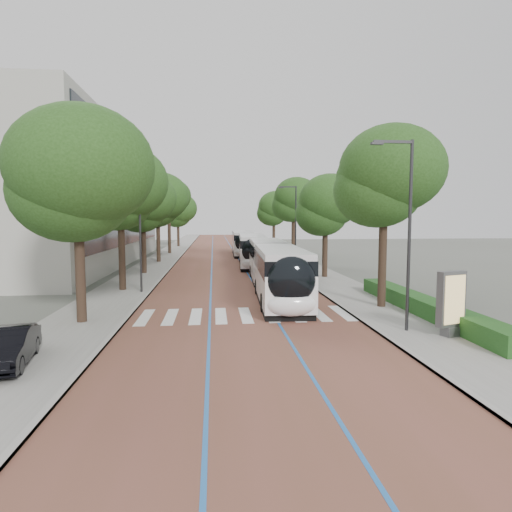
% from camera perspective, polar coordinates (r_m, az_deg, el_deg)
% --- Properties ---
extents(ground, '(160.00, 160.00, 0.00)m').
position_cam_1_polar(ground, '(20.83, -1.73, -8.55)').
color(ground, '#51544C').
rests_on(ground, ground).
extents(road, '(11.00, 140.00, 0.02)m').
position_cam_1_polar(road, '(60.41, -4.34, 0.36)').
color(road, brown).
rests_on(road, ground).
extents(sidewalk_left, '(4.00, 140.00, 0.12)m').
position_cam_1_polar(sidewalk_left, '(60.70, -11.44, 0.35)').
color(sidewalk_left, gray).
rests_on(sidewalk_left, ground).
extents(sidewalk_right, '(4.00, 140.00, 0.12)m').
position_cam_1_polar(sidewalk_right, '(61.04, 2.72, 0.47)').
color(sidewalk_right, gray).
rests_on(sidewalk_right, ground).
extents(kerb_left, '(0.20, 140.00, 0.14)m').
position_cam_1_polar(kerb_left, '(60.54, -9.65, 0.36)').
color(kerb_left, gray).
rests_on(kerb_left, ground).
extents(kerb_right, '(0.20, 140.00, 0.14)m').
position_cam_1_polar(kerb_right, '(60.79, 0.94, 0.45)').
color(kerb_right, gray).
rests_on(kerb_right, ground).
extents(zebra_crossing, '(10.55, 3.60, 0.01)m').
position_cam_1_polar(zebra_crossing, '(21.81, -1.39, -7.87)').
color(zebra_crossing, silver).
rests_on(zebra_crossing, ground).
extents(lane_line_left, '(0.12, 126.00, 0.01)m').
position_cam_1_polar(lane_line_left, '(60.40, -5.86, 0.36)').
color(lane_line_left, '#2260AC').
rests_on(lane_line_left, road).
extents(lane_line_right, '(0.12, 126.00, 0.01)m').
position_cam_1_polar(lane_line_right, '(60.47, -2.82, 0.39)').
color(lane_line_right, '#2260AC').
rests_on(lane_line_right, road).
extents(office_building, '(18.11, 40.00, 14.00)m').
position_cam_1_polar(office_building, '(51.53, -26.42, 6.84)').
color(office_building, '#A9A89D').
rests_on(office_building, ground).
extents(hedge, '(1.20, 14.00, 0.80)m').
position_cam_1_polar(hedge, '(23.17, 21.47, -6.20)').
color(hedge, '#194216').
rests_on(hedge, sidewalk_right).
extents(streetlight_near, '(1.82, 0.20, 8.00)m').
position_cam_1_polar(streetlight_near, '(18.97, 19.33, 4.54)').
color(streetlight_near, '#2A2A2C').
rests_on(streetlight_near, sidewalk_right).
extents(streetlight_far, '(1.82, 0.20, 8.00)m').
position_cam_1_polar(streetlight_far, '(42.95, 5.08, 4.90)').
color(streetlight_far, '#2A2A2C').
rests_on(streetlight_far, sidewalk_right).
extents(lamp_post_left, '(0.14, 0.14, 8.00)m').
position_cam_1_polar(lamp_post_left, '(28.60, -15.19, 3.30)').
color(lamp_post_left, '#2A2A2C').
rests_on(lamp_post_left, sidewalk_left).
extents(trees_left, '(6.43, 61.24, 9.76)m').
position_cam_1_polar(trees_left, '(45.02, -13.58, 7.00)').
color(trees_left, black).
rests_on(trees_left, ground).
extents(trees_right, '(5.52, 47.42, 9.23)m').
position_cam_1_polar(trees_right, '(42.69, 6.67, 7.02)').
color(trees_right, black).
rests_on(trees_right, ground).
extents(lead_bus, '(3.30, 18.49, 3.20)m').
position_cam_1_polar(lead_bus, '(28.40, 2.39, -1.58)').
color(lead_bus, black).
rests_on(lead_bus, ground).
extents(bus_queued_0, '(3.14, 12.51, 3.20)m').
position_cam_1_polar(bus_queued_0, '(44.00, -0.55, 0.76)').
color(bus_queued_0, white).
rests_on(bus_queued_0, ground).
extents(bus_queued_1, '(2.80, 12.45, 3.20)m').
position_cam_1_polar(bus_queued_1, '(57.08, -1.83, 1.73)').
color(bus_queued_1, white).
rests_on(bus_queued_1, ground).
extents(ad_panel, '(1.32, 0.72, 2.66)m').
position_cam_1_polar(ad_panel, '(19.07, 24.58, -5.62)').
color(ad_panel, '#59595B').
rests_on(ad_panel, sidewalk_right).
extents(parked_car, '(1.93, 3.87, 1.22)m').
position_cam_1_polar(parked_car, '(16.29, -30.15, -10.45)').
color(parked_car, black).
rests_on(parked_car, sidewalk_left).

